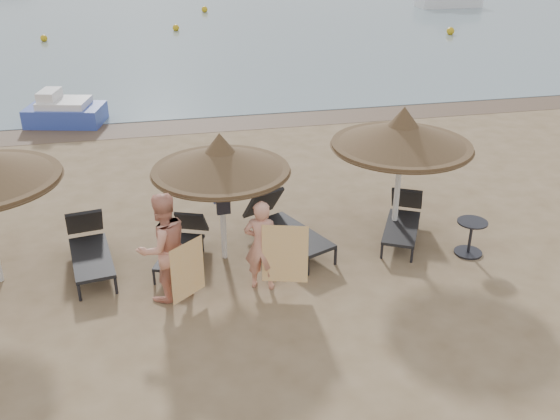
% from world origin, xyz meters
% --- Properties ---
extents(ground, '(160.00, 160.00, 0.00)m').
position_xyz_m(ground, '(0.00, 0.00, 0.00)').
color(ground, '#8C7457').
rests_on(ground, ground).
extents(wet_sand_strip, '(200.00, 1.60, 0.01)m').
position_xyz_m(wet_sand_strip, '(0.00, 9.40, 0.00)').
color(wet_sand_strip, brown).
rests_on(wet_sand_strip, ground).
extents(palapa_center, '(2.48, 2.48, 2.46)m').
position_xyz_m(palapa_center, '(-0.14, 1.44, 1.96)').
color(palapa_center, silver).
rests_on(palapa_center, ground).
extents(palapa_right, '(2.68, 2.68, 2.66)m').
position_xyz_m(palapa_right, '(3.29, 1.62, 2.11)').
color(palapa_right, silver).
rests_on(palapa_right, ground).
extents(lounger_far_left, '(0.97, 2.07, 0.89)m').
position_xyz_m(lounger_far_left, '(-2.57, 1.62, 0.40)').
color(lounger_far_left, '#212228').
rests_on(lounger_far_left, ground).
extents(lounger_near_left, '(1.14, 1.79, 0.76)m').
position_xyz_m(lounger_near_left, '(-0.89, 1.52, 0.34)').
color(lounger_near_left, '#212228').
rests_on(lounger_near_left, ground).
extents(lounger_near_right, '(1.50, 2.23, 0.95)m').
position_xyz_m(lounger_near_right, '(1.06, 1.68, 0.43)').
color(lounger_near_right, '#212228').
rests_on(lounger_near_right, ground).
extents(lounger_far_right, '(1.39, 1.92, 0.83)m').
position_xyz_m(lounger_far_right, '(3.44, 1.55, 0.37)').
color(lounger_far_right, '#212228').
rests_on(lounger_far_right, ground).
extents(side_table, '(0.56, 0.56, 0.68)m').
position_xyz_m(side_table, '(4.41, 0.63, 0.32)').
color(side_table, '#212228').
rests_on(side_table, ground).
extents(person_left, '(1.20, 1.04, 2.21)m').
position_xyz_m(person_left, '(-1.25, 0.34, 1.10)').
color(person_left, tan).
rests_on(person_left, ground).
extents(person_right, '(1.02, 0.84, 1.90)m').
position_xyz_m(person_right, '(0.37, 0.31, 0.95)').
color(person_right, tan).
rests_on(person_right, ground).
extents(towel_left, '(0.56, 0.47, 1.00)m').
position_xyz_m(towel_left, '(-0.90, -0.01, 0.69)').
color(towel_left, orange).
rests_on(towel_left, ground).
extents(towel_right, '(0.75, 0.23, 1.08)m').
position_xyz_m(towel_right, '(0.72, 0.06, 0.74)').
color(towel_right, orange).
rests_on(towel_right, ground).
extents(bag_patterned, '(0.31, 0.14, 0.38)m').
position_xyz_m(bag_patterned, '(-0.14, 1.62, 1.25)').
color(bag_patterned, silver).
rests_on(bag_patterned, ground).
extents(bag_dark, '(0.25, 0.10, 0.34)m').
position_xyz_m(bag_dark, '(-0.14, 1.28, 1.16)').
color(bag_dark, black).
rests_on(bag_dark, ground).
extents(pedal_boat, '(2.45, 1.79, 1.03)m').
position_xyz_m(pedal_boat, '(-3.83, 10.33, 0.38)').
color(pedal_boat, '#3248AE').
rests_on(pedal_boat, ground).
extents(buoy_left, '(0.34, 0.34, 0.34)m').
position_xyz_m(buoy_left, '(-6.06, 23.58, 0.17)').
color(buoy_left, gold).
rests_on(buoy_left, ground).
extents(buoy_mid, '(0.37, 0.37, 0.37)m').
position_xyz_m(buoy_mid, '(2.43, 31.05, 0.19)').
color(buoy_mid, gold).
rests_on(buoy_mid, ground).
extents(buoy_right, '(0.39, 0.39, 0.39)m').
position_xyz_m(buoy_right, '(13.91, 21.17, 0.19)').
color(buoy_right, gold).
rests_on(buoy_right, ground).
extents(buoy_extra, '(0.35, 0.35, 0.35)m').
position_xyz_m(buoy_extra, '(0.34, 25.10, 0.17)').
color(buoy_extra, gold).
rests_on(buoy_extra, ground).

